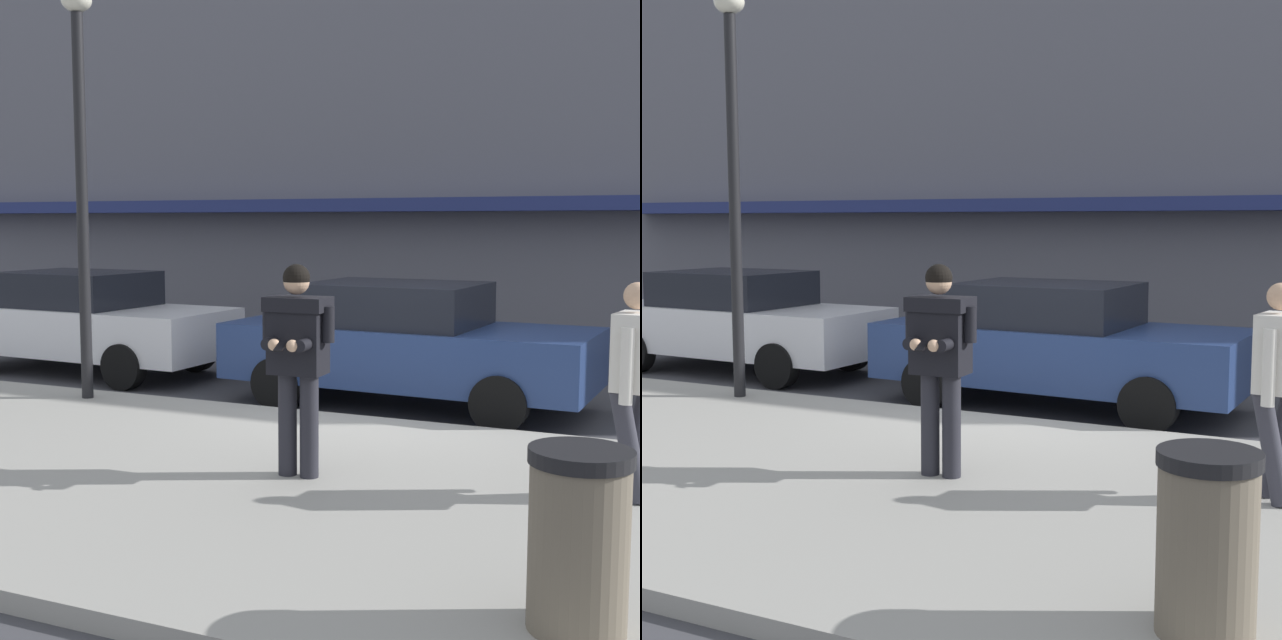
{
  "view_description": "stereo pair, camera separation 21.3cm",
  "coord_description": "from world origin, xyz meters",
  "views": [
    {
      "loc": [
        3.48,
        -9.3,
        2.29
      ],
      "look_at": [
        0.5,
        -2.69,
        1.49
      ],
      "focal_mm": 50.0,
      "sensor_mm": 36.0,
      "label": 1
    },
    {
      "loc": [
        3.68,
        -9.21,
        2.29
      ],
      "look_at": [
        0.5,
        -2.69,
        1.49
      ],
      "focal_mm": 50.0,
      "sensor_mm": 36.0,
      "label": 2
    }
  ],
  "objects": [
    {
      "name": "ground_plane",
      "position": [
        0.0,
        0.0,
        0.0
      ],
      "size": [
        80.0,
        80.0,
        0.0
      ],
      "primitive_type": "plane",
      "color": "#3D3D42"
    },
    {
      "name": "sidewalk",
      "position": [
        1.0,
        -2.85,
        0.07
      ],
      "size": [
        32.0,
        5.3,
        0.14
      ],
      "primitive_type": "cube",
      "color": "#99968E",
      "rests_on": "ground"
    },
    {
      "name": "curb_paint_line",
      "position": [
        1.0,
        0.05,
        0.0
      ],
      "size": [
        28.0,
        0.12,
        0.01
      ],
      "primitive_type": "cube",
      "color": "silver",
      "rests_on": "ground"
    },
    {
      "name": "storefront_facade",
      "position": [
        1.0,
        8.49,
        5.08
      ],
      "size": [
        28.0,
        4.7,
        10.17
      ],
      "color": "slate",
      "rests_on": "ground"
    },
    {
      "name": "parked_sedan_near",
      "position": [
        -5.31,
        1.49,
        0.79
      ],
      "size": [
        4.59,
        2.1,
        1.54
      ],
      "color": "silver",
      "rests_on": "ground"
    },
    {
      "name": "parked_sedan_mid",
      "position": [
        -0.05,
        1.11,
        0.79
      ],
      "size": [
        4.59,
        2.1,
        1.54
      ],
      "color": "navy",
      "rests_on": "ground"
    },
    {
      "name": "man_texting_on_phone",
      "position": [
        0.28,
        -2.65,
        1.25
      ],
      "size": [
        0.65,
        0.59,
        1.81
      ],
      "color": "#23232B",
      "rests_on": "sidewalk"
    },
    {
      "name": "pedestrian_in_light_coat",
      "position": [
        2.91,
        -2.13,
        1.11
      ],
      "size": [
        0.37,
        0.59,
        1.7
      ],
      "color": "#33333D",
      "rests_on": "sidewalk"
    },
    {
      "name": "street_lamp_post",
      "position": [
        -3.56,
        -0.65,
        3.14
      ],
      "size": [
        0.36,
        0.36,
        4.88
      ],
      "color": "black",
      "rests_on": "sidewalk"
    },
    {
      "name": "trash_bin",
      "position": [
        2.87,
        -4.63,
        0.63
      ],
      "size": [
        0.55,
        0.55,
        0.98
      ],
      "color": "#665B4C",
      "rests_on": "sidewalk"
    }
  ]
}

